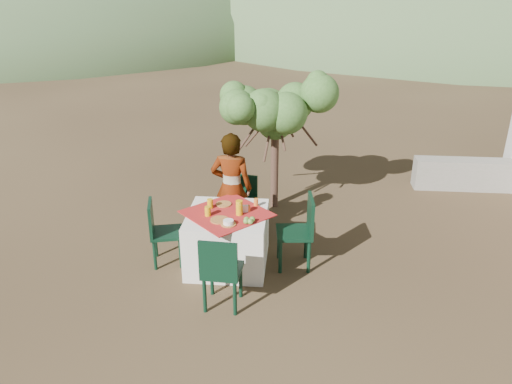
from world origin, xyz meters
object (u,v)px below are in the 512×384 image
chair_left (160,230)px  person (232,188)px  chair_far (243,201)px  juice_pitcher (239,208)px  table (228,239)px  chair_near (221,270)px  chair_right (301,229)px  shrub_tree (279,115)px

chair_left → person: (0.85, 0.73, 0.31)m
chair_far → juice_pitcher: bearing=-76.3°
table → juice_pitcher: bearing=-10.9°
chair_left → person: size_ratio=0.55×
table → chair_far: chair_far is taller
chair_far → person: bearing=-102.7°
chair_near → person: person is taller
chair_right → shrub_tree: size_ratio=0.51×
chair_right → juice_pitcher: size_ratio=5.11×
shrub_tree → person: bearing=-115.7°
chair_near → chair_left: bearing=-40.8°
chair_far → shrub_tree: (0.48, 0.96, 1.07)m
table → chair_left: bearing=-177.7°
chair_far → shrub_tree: 1.52m
chair_right → chair_far: bearing=-142.7°
chair_near → chair_left: chair_near is taller
chair_left → shrub_tree: bearing=-49.6°
chair_left → table: bearing=-101.0°
chair_left → shrub_tree: 2.68m
chair_left → person: person is taller
chair_far → chair_near: size_ratio=0.91×
shrub_tree → chair_left: bearing=-126.3°
chair_near → chair_left: (-0.95, 0.93, -0.03)m
chair_right → shrub_tree: bearing=-174.1°
chair_near → chair_far: bearing=-87.0°
chair_near → chair_right: 1.36m
table → chair_left: 0.89m
juice_pitcher → chair_far: bearing=94.2°
chair_right → person: 1.20m
chair_near → shrub_tree: shrub_tree is taller
chair_far → juice_pitcher: 1.10m
juice_pitcher → chair_right: bearing=6.4°
table → shrub_tree: bearing=73.6°
table → chair_near: 0.98m
table → juice_pitcher: size_ratio=6.72×
table → person: person is taller
table → chair_left: chair_left is taller
chair_far → chair_left: chair_left is taller
chair_near → chair_right: bearing=-127.2°
table → juice_pitcher: 0.51m
table → chair_far: size_ratio=1.52×
chair_left → chair_right: (1.84, 0.09, 0.05)m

